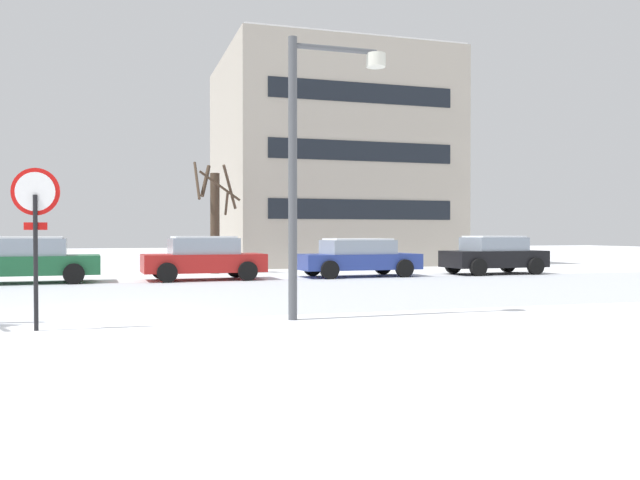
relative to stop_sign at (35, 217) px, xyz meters
The scene contains 10 objects.
ground_plane 2.74m from the stop_sign, 65.56° to the left, with size 120.00×120.00×0.00m, color white.
road_surface 5.97m from the stop_sign, 81.46° to the left, with size 80.00×9.53×0.00m.
stop_sign is the anchor object (origin of this frame).
street_lamp 4.83m from the stop_sign, ahead, with size 1.87×0.36×5.09m.
parked_car_green 11.28m from the stop_sign, 97.70° to the left, with size 4.54×2.29×1.46m.
parked_car_red 11.75m from the stop_sign, 69.85° to the left, with size 4.07×2.16×1.47m.
parked_car_blue 14.66m from the stop_sign, 49.14° to the left, with size 4.44×2.19×1.38m.
parked_car_black 18.69m from the stop_sign, 36.01° to the left, with size 3.93×2.12×1.47m.
tree_far_mid 15.34m from the stop_sign, 71.32° to the left, with size 1.66×1.63×4.40m.
building_far_right 25.33m from the stop_sign, 61.52° to the left, with size 11.02×10.39×10.70m.
Camera 1 is at (0.38, -13.32, 1.56)m, focal length 37.39 mm.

